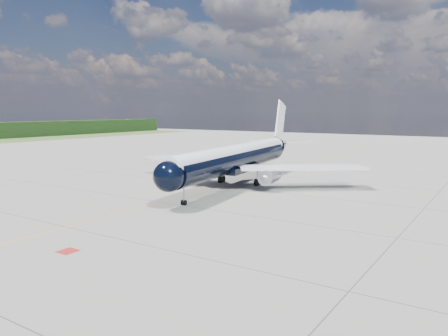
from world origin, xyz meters
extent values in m
plane|color=gray|center=(0.00, 30.00, 0.00)|extent=(320.00, 320.00, 0.00)
cube|color=orange|center=(0.00, 25.00, 0.00)|extent=(0.16, 160.00, 0.01)
cube|color=maroon|center=(6.80, -10.00, 0.00)|extent=(1.60, 1.60, 0.01)
cylinder|color=black|center=(1.17, 26.84, 4.27)|extent=(9.40, 38.81, 3.87)
sphere|color=black|center=(4.11, 6.71, 4.27)|extent=(4.38, 4.38, 3.87)
cone|color=black|center=(-2.27, 50.50, 4.88)|extent=(4.85, 7.60, 3.87)
cylinder|color=white|center=(1.17, 26.84, 5.24)|extent=(8.85, 40.70, 3.02)
cube|color=black|center=(4.14, 6.51, 4.83)|extent=(2.59, 1.56, 0.56)
cube|color=white|center=(-9.62, 26.81, 3.36)|extent=(20.10, 11.38, 0.33)
cube|color=white|center=(11.52, 29.89, 3.36)|extent=(18.75, 15.66, 0.33)
cube|color=black|center=(1.17, 26.84, 2.85)|extent=(5.70, 10.68, 1.02)
cylinder|color=#B4B4BC|center=(-5.08, 23.88, 2.19)|extent=(2.93, 4.96, 2.28)
cylinder|color=#B4B4BC|center=(8.01, 25.78, 2.19)|extent=(2.93, 4.96, 2.28)
sphere|color=gray|center=(-4.77, 21.76, 2.19)|extent=(1.27, 1.27, 1.12)
sphere|color=gray|center=(8.32, 23.67, 2.19)|extent=(1.27, 1.27, 1.12)
cube|color=white|center=(-5.10, 24.08, 2.95)|extent=(0.69, 3.25, 1.12)
cube|color=white|center=(7.98, 25.99, 2.95)|extent=(0.69, 3.25, 1.12)
cube|color=white|center=(-2.20, 50.00, 10.07)|extent=(1.25, 6.43, 8.67)
cube|color=white|center=(-2.27, 50.50, 5.70)|extent=(13.56, 5.13, 0.22)
cylinder|color=gray|center=(3.60, 10.23, 1.27)|extent=(0.21, 0.21, 2.14)
cylinder|color=black|center=(3.39, 10.20, 0.36)|extent=(0.28, 0.73, 0.71)
cylinder|color=black|center=(3.80, 10.26, 0.36)|extent=(0.28, 0.73, 0.71)
cylinder|color=gray|center=(-2.27, 27.89, 1.37)|extent=(0.30, 0.30, 1.93)
cylinder|color=gray|center=(4.18, 28.82, 1.37)|extent=(0.30, 0.30, 1.93)
cylinder|color=black|center=(-2.19, 27.33, 0.56)|extent=(0.61, 1.17, 1.12)
cylinder|color=black|center=(-2.35, 28.44, 0.56)|extent=(0.61, 1.17, 1.12)
cylinder|color=black|center=(4.26, 28.27, 0.56)|extent=(0.61, 1.17, 1.12)
cylinder|color=black|center=(4.10, 29.38, 0.56)|extent=(0.61, 1.17, 1.12)
camera|label=1|loc=(38.43, -33.24, 12.20)|focal=35.00mm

